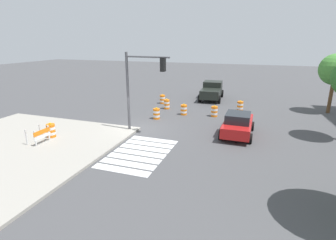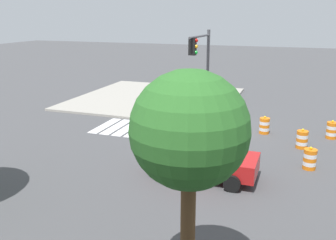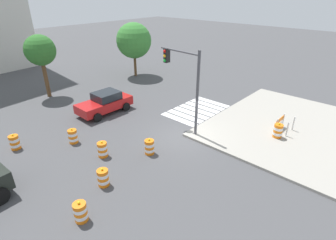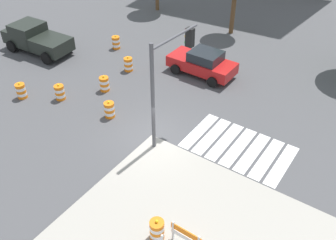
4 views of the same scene
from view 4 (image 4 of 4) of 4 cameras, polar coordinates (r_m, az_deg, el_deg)
ground_plane at (r=19.37m, az=-2.47°, el=-2.60°), size 120.00×120.00×0.00m
crosswalk_stripes at (r=19.08m, az=10.54°, el=-4.04°), size 5.10×3.20×0.02m
sports_car at (r=24.26m, az=5.24°, el=8.58°), size 4.32×2.17×1.63m
pickup_truck at (r=28.57m, az=-19.42°, el=11.57°), size 5.25×2.56×1.92m
traffic_barrel_near_corner at (r=27.82m, az=-7.85°, el=11.49°), size 0.56×0.56×1.02m
traffic_barrel_crosswalk_end at (r=23.63m, az=-21.27°, el=4.12°), size 0.56×0.56×1.02m
traffic_barrel_median_near at (r=22.99m, az=-9.57°, el=5.39°), size 0.56×0.56×1.02m
traffic_barrel_median_far at (r=20.72m, az=-8.82°, el=1.54°), size 0.56×0.56×1.02m
traffic_barrel_far_curb at (r=22.77m, az=-16.00°, el=4.03°), size 0.56×0.56×1.02m
traffic_barrel_lane_center at (r=24.87m, az=-6.00°, el=8.35°), size 0.56×0.56×1.02m
traffic_barrel_on_sidewalk at (r=14.70m, az=-1.67°, el=-16.23°), size 0.56×0.56×1.02m
construction_barricade at (r=14.33m, az=2.35°, el=-17.50°), size 1.30×0.79×1.00m
traffic_light_pole at (r=17.17m, az=0.06°, el=7.60°), size 0.48×3.29×5.50m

